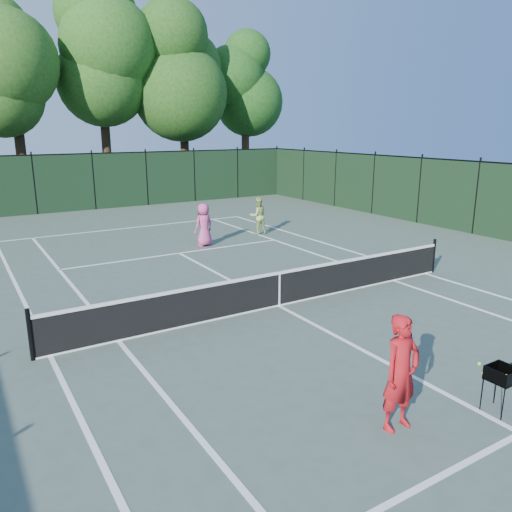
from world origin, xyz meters
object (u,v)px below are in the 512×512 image
coach (401,373)px  loose_ball_midcourt (479,364)px  player_pink (204,225)px  player_green (258,216)px  ball_hopper (502,374)px

coach → loose_ball_midcourt: bearing=11.3°
player_pink → player_green: bearing=-179.6°
coach → player_pink: 12.60m
coach → loose_ball_midcourt: (2.86, 0.60, -0.87)m
coach → ball_hopper: size_ratio=2.32×
ball_hopper → player_green: bearing=72.1°
coach → player_pink: coach is taller
coach → player_green: size_ratio=1.15×
player_pink → loose_ball_midcourt: 11.73m
coach → loose_ball_midcourt: coach is taller
loose_ball_midcourt → player_pink: bearing=90.6°
coach → player_green: bearing=66.2°
player_green → loose_ball_midcourt: size_ratio=23.08×
coach → player_green: (5.61, 13.05, -0.12)m
player_green → loose_ball_midcourt: (-2.75, -12.45, -0.75)m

